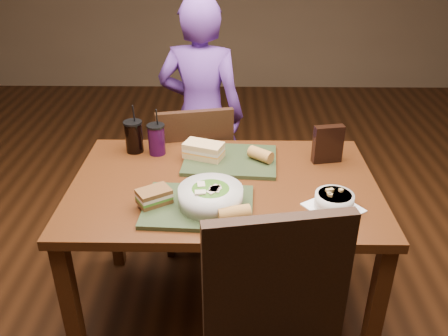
{
  "coord_description": "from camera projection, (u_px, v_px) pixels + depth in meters",
  "views": [
    {
      "loc": [
        0.02,
        -1.75,
        1.76
      ],
      "look_at": [
        0.0,
        0.0,
        0.82
      ],
      "focal_mm": 38.0,
      "sensor_mm": 36.0,
      "label": 1
    }
  ],
  "objects": [
    {
      "name": "tray_far",
      "position": [
        230.0,
        160.0,
        2.19
      ],
      "size": [
        0.44,
        0.35,
        0.02
      ],
      "primitive_type": "cube",
      "rotation": [
        0.0,
        0.0,
        -0.08
      ],
      "color": "#27341B",
      "rests_on": "dining_table"
    },
    {
      "name": "sandwich_far",
      "position": [
        204.0,
        150.0,
        2.18
      ],
      "size": [
        0.2,
        0.15,
        0.07
      ],
      "color": "tan",
      "rests_on": "tray_far"
    },
    {
      "name": "soup_bowl",
      "position": [
        334.0,
        201.0,
        1.83
      ],
      "size": [
        0.25,
        0.25,
        0.07
      ],
      "color": "white",
      "rests_on": "dining_table"
    },
    {
      "name": "cup_berry",
      "position": [
        157.0,
        139.0,
        2.23
      ],
      "size": [
        0.08,
        0.08,
        0.23
      ],
      "color": "black",
      "rests_on": "dining_table"
    },
    {
      "name": "salad_bowl",
      "position": [
        211.0,
        195.0,
        1.82
      ],
      "size": [
        0.25,
        0.25,
        0.08
      ],
      "color": "silver",
      "rests_on": "tray_near"
    },
    {
      "name": "chair_far",
      "position": [
        198.0,
        173.0,
        2.61
      ],
      "size": [
        0.46,
        0.47,
        0.9
      ],
      "color": "black",
      "rests_on": "ground"
    },
    {
      "name": "cup_cola",
      "position": [
        134.0,
        136.0,
        2.25
      ],
      "size": [
        0.09,
        0.09,
        0.24
      ],
      "color": "black",
      "rests_on": "dining_table"
    },
    {
      "name": "baguette_near",
      "position": [
        234.0,
        214.0,
        1.73
      ],
      "size": [
        0.13,
        0.09,
        0.06
      ],
      "primitive_type": "cylinder",
      "rotation": [
        0.0,
        1.57,
        0.25
      ],
      "color": "#AD7533",
      "rests_on": "tray_near"
    },
    {
      "name": "baguette_far",
      "position": [
        261.0,
        155.0,
        2.15
      ],
      "size": [
        0.12,
        0.12,
        0.06
      ],
      "primitive_type": "cylinder",
      "rotation": [
        0.0,
        1.57,
        -0.69
      ],
      "color": "#AD7533",
      "rests_on": "tray_far"
    },
    {
      "name": "tray_near",
      "position": [
        198.0,
        206.0,
        1.84
      ],
      "size": [
        0.44,
        0.34,
        0.02
      ],
      "primitive_type": "cube",
      "rotation": [
        0.0,
        0.0,
        -0.06
      ],
      "color": "#27341B",
      "rests_on": "dining_table"
    },
    {
      "name": "diner",
      "position": [
        202.0,
        116.0,
        2.82
      ],
      "size": [
        0.56,
        0.41,
        1.4
      ],
      "primitive_type": "imported",
      "rotation": [
        0.0,
        0.0,
        2.98
      ],
      "color": "#5F338D",
      "rests_on": "ground"
    },
    {
      "name": "chip_bag",
      "position": [
        328.0,
        144.0,
        2.15
      ],
      "size": [
        0.14,
        0.07,
        0.18
      ],
      "primitive_type": "cube",
      "rotation": [
        0.0,
        0.0,
        0.19
      ],
      "color": "black",
      "rests_on": "dining_table"
    },
    {
      "name": "sandwich_near",
      "position": [
        154.0,
        196.0,
        1.83
      ],
      "size": [
        0.15,
        0.14,
        0.06
      ],
      "color": "#593819",
      "rests_on": "tray_near"
    },
    {
      "name": "ground",
      "position": [
        224.0,
        312.0,
        2.38
      ],
      "size": [
        6.0,
        6.0,
        0.0
      ],
      "primitive_type": "plane",
      "color": "#381C0B",
      "rests_on": "ground"
    },
    {
      "name": "dining_table",
      "position": [
        224.0,
        200.0,
        2.06
      ],
      "size": [
        1.3,
        0.85,
        0.75
      ],
      "color": "#47230E",
      "rests_on": "ground"
    }
  ]
}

